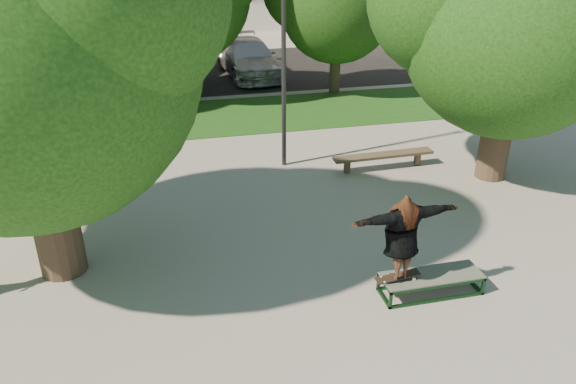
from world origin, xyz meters
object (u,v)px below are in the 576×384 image
object	(u,v)px
tree_right	(512,12)
car_grey	(159,71)
car_silver_a	(119,70)
car_dark	(179,57)
grind_box	(431,283)
lamppost	(284,47)
car_silver_b	(249,58)
bench	(383,156)
tree_left	(11,31)

from	to	relation	value
tree_right	car_grey	distance (m)	13.52
tree_right	car_silver_a	bearing A→B (deg)	132.12
car_silver_a	car_dark	world-z (taller)	car_silver_a
tree_right	grind_box	world-z (taller)	tree_right
grind_box	car_dark	distance (m)	17.41
lamppost	car_silver_b	size ratio (longest dim) A/B	1.20
tree_right	car_silver_b	size ratio (longest dim) A/B	1.28
lamppost	car_silver_a	bearing A→B (deg)	117.90
tree_right	car_dark	bearing A→B (deg)	118.89
bench	car_silver_b	size ratio (longest dim) A/B	0.54
tree_left	car_dark	world-z (taller)	tree_left
car_silver_b	car_grey	bearing A→B (deg)	-164.02
tree_right	car_silver_b	xyz separation A→B (m)	(-4.15, 11.79, -3.35)
lamppost	car_grey	bearing A→B (deg)	109.44
tree_right	car_grey	world-z (taller)	tree_right
car_silver_b	bench	bearing A→B (deg)	-84.94
grind_box	bench	world-z (taller)	bench
car_grey	tree_right	bearing A→B (deg)	-50.17
tree_left	car_silver_b	bearing A→B (deg)	66.26
bench	car_dark	world-z (taller)	car_dark
car_dark	car_grey	xyz separation A→B (m)	(-0.89, -2.32, -0.02)
car_silver_a	car_dark	xyz separation A→B (m)	(2.39, 2.32, -0.11)
car_silver_b	tree_right	bearing A→B (deg)	-74.71
tree_right	car_silver_b	bearing A→B (deg)	109.38
lamppost	car_dark	xyz separation A→B (m)	(-2.11, 10.82, -2.43)
tree_right	bench	world-z (taller)	tree_right
lamppost	car_dark	size ratio (longest dim) A/B	1.40
tree_left	grind_box	world-z (taller)	tree_left
car_silver_a	tree_left	bearing A→B (deg)	-97.89
car_silver_a	car_grey	bearing A→B (deg)	-4.24
tree_left	car_silver_a	bearing A→B (deg)	86.35
car_silver_a	lamppost	bearing A→B (deg)	-66.34
bench	car_dark	distance (m)	12.57
tree_left	car_silver_b	xyz separation A→B (m)	(6.06, 13.78, -3.68)
tree_left	tree_right	xyz separation A→B (m)	(10.21, 1.99, -0.33)
bench	lamppost	bearing A→B (deg)	159.07
car_silver_a	car_grey	world-z (taller)	car_silver_a
lamppost	grind_box	world-z (taller)	lamppost
bench	grind_box	bearing A→B (deg)	-105.19
lamppost	car_grey	world-z (taller)	lamppost
lamppost	grind_box	bearing A→B (deg)	-79.05
tree_right	grind_box	xyz separation A→B (m)	(-3.71, -4.35, -3.90)
grind_box	car_grey	xyz separation A→B (m)	(-4.21, 14.76, 0.51)
tree_right	grind_box	size ratio (longest dim) A/B	3.62
grind_box	bench	bearing A→B (deg)	76.57
tree_right	lamppost	distance (m)	5.36
lamppost	bench	xyz separation A→B (m)	(2.50, -0.87, -2.80)
car_silver_a	car_grey	xyz separation A→B (m)	(1.50, 0.00, -0.13)
car_silver_a	car_silver_b	distance (m)	5.45
tree_right	bench	bearing A→B (deg)	156.60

